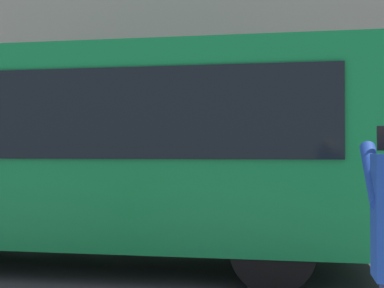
# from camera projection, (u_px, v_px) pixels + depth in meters

# --- Properties ---
(ground_plane) EXTENTS (60.00, 60.00, 0.00)m
(ground_plane) POSITION_uv_depth(u_px,v_px,m) (362.00, 274.00, 7.31)
(ground_plane) COLOR #38383A
(red_bus) EXTENTS (9.05, 2.54, 3.08)m
(red_bus) POSITION_uv_depth(u_px,v_px,m) (67.00, 148.00, 8.02)
(red_bus) COLOR #0F7238
(red_bus) RESTS_ON ground_plane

